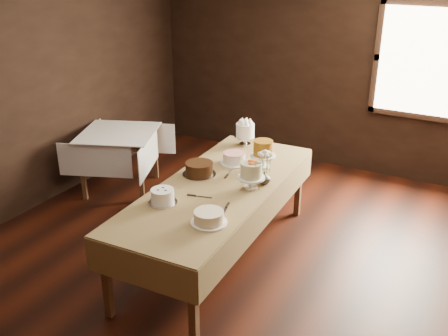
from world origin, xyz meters
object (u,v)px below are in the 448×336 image
Objects in this scene: cake_lattice at (234,159)px; cake_server_d at (260,178)px; display_table at (218,191)px; cake_flowers at (251,177)px; cake_swirl at (163,197)px; side_table at (119,139)px; cake_cream at (209,218)px; cake_server_b at (224,212)px; cake_server_c at (230,172)px; flower_vase at (264,178)px; cake_chocolate at (199,169)px; cake_meringue at (245,135)px; cake_server_a at (204,197)px; cake_caramel at (263,156)px.

cake_lattice is 0.45m from cake_server_d.
cake_flowers is at bearing 17.57° from display_table.
side_table is at bearing 140.50° from cake_swirl.
display_table is 8.32× the size of cake_lattice.
display_table is at bearing 113.86° from cake_cream.
cake_swirl is (1.65, -1.36, 0.19)m from side_table.
cake_server_d is at bearing -11.86° from side_table.
side_table is 2.54m from cake_server_b.
display_table is 0.74m from cake_cream.
cake_lattice is 0.92× the size of cake_cream.
cake_server_c is (-0.35, 0.23, -0.11)m from cake_flowers.
cake_server_c is 0.43m from flower_vase.
cake_cream is 1.01m from cake_server_d.
cake_swirl reaches higher than flower_vase.
cake_chocolate is at bearing -22.97° from side_table.
cake_server_c is (0.22, -0.76, -0.12)m from cake_meringue.
cake_server_a is 0.62m from cake_server_c.
cake_server_d is (0.53, 0.90, -0.06)m from cake_swirl.
cake_server_c is 1.00× the size of cake_server_d.
cake_lattice is 1.05× the size of cake_caramel.
side_table is at bearing 137.17° from cake_server_a.
cake_cream is 2.80× the size of flower_vase.
flower_vase is (0.06, 0.69, 0.06)m from cake_server_b.
cake_meringue reaches higher than cake_cream.
cake_server_a is at bearing -29.59° from side_table.
cake_chocolate is 1.52× the size of cake_server_c.
flower_vase is at bearing 160.57° from cake_server_b.
cake_meringue is at bearing 103.58° from display_table.
cake_server_c reaches higher than side_table.
cake_server_a is at bearing -132.34° from cake_server_b.
cake_server_d is at bearing 93.80° from cake_flowers.
cake_caramel is 1.26× the size of cake_server_d.
cake_swirl is at bearing -110.41° from cake_caramel.
cake_lattice is (0.15, -0.54, -0.07)m from cake_meringue.
cake_cream is at bearing -66.14° from display_table.
cake_chocolate is (-0.02, -0.97, -0.06)m from cake_meringue.
display_table is at bearing -159.16° from cake_server_b.
cake_server_b is at bearing -165.53° from cake_server_c.
cake_caramel is 2.43× the size of flower_vase.
cake_meringue reaches higher than cake_swirl.
cake_caramel reaches higher than side_table.
cake_chocolate is at bearing 177.92° from cake_flowers.
cake_caramel is 0.87× the size of cake_cream.
cake_swirl is at bearing -129.75° from cake_flowers.
cake_server_b is (2.21, -1.24, 0.13)m from side_table.
display_table is at bearing 80.70° from cake_server_a.
cake_lattice is 1.11m from cake_swirl.
cake_meringue is 1.11× the size of cake_server_b.
cake_server_c is (0.24, 0.21, -0.06)m from cake_chocolate.
cake_flowers is 0.49m from cake_server_a.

